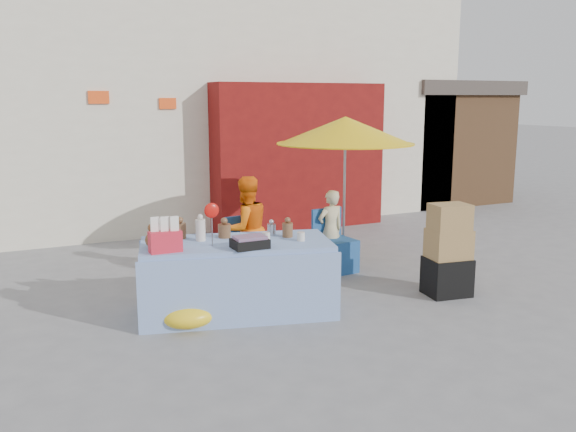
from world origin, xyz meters
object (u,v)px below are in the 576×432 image
chair_right (335,253)px  vendor_orange (246,229)px  market_table (236,276)px  box_stack (448,253)px  umbrella (345,131)px  chair_left (250,264)px  vendor_beige (330,230)px

chair_right → vendor_orange: (-1.25, 0.13, 0.43)m
market_table → box_stack: bearing=2.6°
market_table → umbrella: umbrella is taller
chair_left → box_stack: (1.96, -1.47, 0.26)m
chair_left → vendor_orange: size_ratio=0.62×
vendor_orange → vendor_beige: bearing=173.3°
vendor_orange → vendor_beige: vendor_orange is taller
market_table → chair_left: 1.10m
chair_right → chair_left: bearing=173.3°
chair_right → box_stack: box_stack is taller
market_table → vendor_beige: (1.80, 1.08, 0.14)m
chair_right → umbrella: size_ratio=0.41×
chair_right → vendor_beige: 0.33m
market_table → chair_left: size_ratio=2.67×
chair_left → umbrella: (1.55, 0.28, 1.64)m
box_stack → vendor_beige: bearing=113.7°
market_table → chair_right: bearing=42.2°
chair_right → vendor_orange: bearing=167.2°
chair_right → vendor_orange: vendor_orange is taller
chair_left → vendor_beige: 1.29m
vendor_orange → box_stack: (1.96, -1.60, -0.17)m
market_table → chair_right: 2.04m
vendor_orange → box_stack: size_ratio=1.22×
market_table → vendor_orange: (0.55, 1.08, 0.27)m
chair_left → box_stack: box_stack is taller
market_table → vendor_orange: vendor_orange is taller
vendor_beige → market_table: bearing=24.3°
chair_right → vendor_beige: bearing=82.5°
chair_right → box_stack: bearing=-71.0°
chair_left → chair_right: bearing=-6.7°
vendor_orange → market_table: bearing=56.4°
umbrella → box_stack: (0.41, -1.75, -1.38)m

